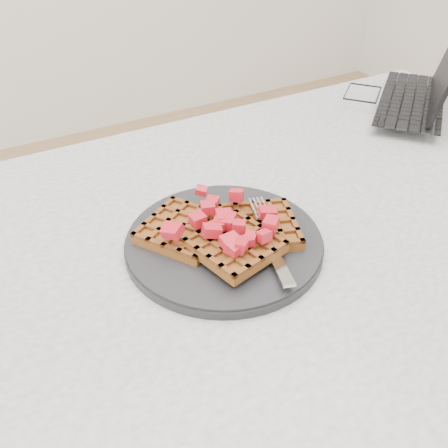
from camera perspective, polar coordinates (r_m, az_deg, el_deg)
table at (r=0.84m, az=8.51°, el=-5.40°), size 1.20×0.80×0.75m
plate at (r=0.70m, az=0.00°, el=-2.11°), size 0.28×0.28×0.02m
waffles at (r=0.68m, az=0.17°, el=-1.02°), size 0.23×0.21×0.03m
strawberry_pile at (r=0.67m, az=0.00°, el=0.96°), size 0.15×0.15×0.02m
fork at (r=0.68m, az=5.04°, el=-1.80°), size 0.08×0.18×0.02m
laptop at (r=1.16m, az=19.65°, el=14.00°), size 0.38×0.37×0.21m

